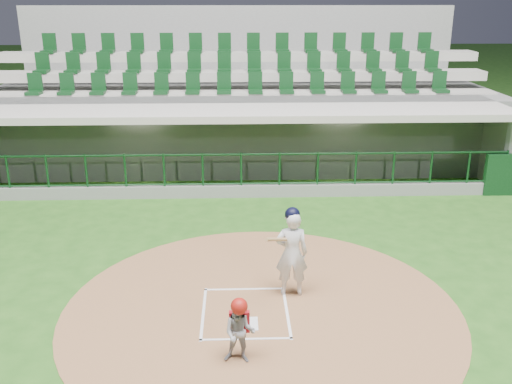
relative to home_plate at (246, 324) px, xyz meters
The scene contains 8 objects.
ground 0.70m from the home_plate, 90.00° to the left, with size 120.00×120.00×0.00m, color #214E16.
dirt_circle 0.58m from the home_plate, 59.04° to the left, with size 7.20×7.20×0.01m, color brown.
home_plate is the anchor object (origin of this frame).
batter_box_chalk 0.40m from the home_plate, 90.00° to the left, with size 1.55×1.80×0.01m.
dugout_structure 8.59m from the home_plate, 89.66° to the left, with size 16.40×3.70×3.00m.
seating_deck 11.69m from the home_plate, 90.00° to the left, with size 17.00×6.72×5.15m.
batter 1.63m from the home_plate, 50.25° to the left, with size 0.85×0.85×1.76m.
catcher 1.16m from the home_plate, 96.03° to the right, with size 0.54×0.45×1.10m.
Camera 1 is at (-0.12, -9.27, 5.39)m, focal length 40.00 mm.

